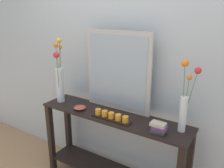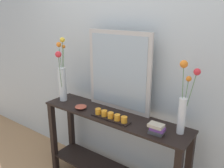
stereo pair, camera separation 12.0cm
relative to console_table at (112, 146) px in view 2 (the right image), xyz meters
name	(u,v)px [view 2 (the right image)]	position (x,y,z in m)	size (l,w,h in m)	color
wall_back	(130,59)	(0.00, 0.30, 0.84)	(6.40, 0.08, 2.70)	#B2BCC1
console_table	(112,146)	(0.00, 0.00, 0.00)	(1.53, 0.36, 0.85)	black
mirror_leaning	(119,72)	(-0.03, 0.15, 0.73)	(0.70, 0.03, 0.78)	#B7B2AD
tall_vase_left	(62,77)	(-0.65, -0.02, 0.61)	(0.20, 0.26, 0.68)	silver
vase_right	(184,104)	(0.66, 0.06, 0.60)	(0.15, 0.10, 0.60)	silver
candle_tray	(111,116)	(0.05, -0.09, 0.37)	(0.39, 0.09, 0.07)	black
decorative_bowl	(81,107)	(-0.34, -0.08, 0.37)	(0.12, 0.12, 0.04)	#B24C38
book_stack	(157,129)	(0.50, -0.08, 0.39)	(0.14, 0.09, 0.09)	#424247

